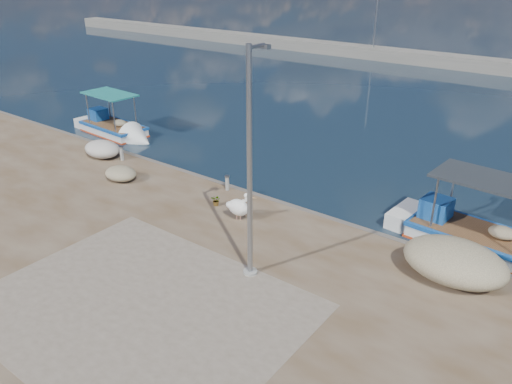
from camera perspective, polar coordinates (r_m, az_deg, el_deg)
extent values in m
plane|color=#162635|center=(17.39, -7.65, -8.13)|extent=(1400.00, 1400.00, 0.00)
cube|color=brown|center=(14.57, -25.08, -16.99)|extent=(44.00, 22.00, 0.50)
cube|color=gray|center=(14.88, -13.14, -12.69)|extent=(9.00, 7.00, 0.01)
cube|color=gray|center=(51.98, 25.51, 12.87)|extent=(120.00, 2.20, 1.20)
cylinder|color=gray|center=(55.22, 13.54, 18.71)|extent=(0.16, 0.16, 7.00)
cube|color=white|center=(31.24, -15.90, 6.59)|extent=(5.99, 2.25, 0.96)
cube|color=#174C99|center=(31.11, -15.99, 7.34)|extent=(4.35, 2.22, 0.14)
cube|color=#AC3615|center=(31.26, -15.89, 6.49)|extent=(4.34, 2.20, 0.12)
cube|color=#174C99|center=(32.20, -17.60, 8.48)|extent=(0.96, 0.96, 0.71)
cube|color=#1C7170|center=(30.63, -16.41, 10.69)|extent=(3.34, 2.01, 0.08)
cube|color=white|center=(19.84, 23.80, -5.49)|extent=(6.64, 2.61, 1.06)
cube|color=#174C99|center=(19.62, 24.04, -4.29)|extent=(4.83, 2.54, 0.16)
cube|color=#AC3615|center=(19.87, 23.77, -5.65)|extent=(4.83, 2.52, 0.13)
cube|color=#174C99|center=(19.84, 19.90, -1.75)|extent=(1.08, 1.08, 0.78)
cube|color=#22262C|center=(18.77, 25.12, 1.25)|extent=(3.72, 2.29, 0.09)
cylinder|color=tan|center=(18.90, -2.21, -2.76)|extent=(0.04, 0.04, 0.29)
cylinder|color=tan|center=(18.85, -1.79, -2.83)|extent=(0.04, 0.04, 0.29)
ellipsoid|color=white|center=(18.70, -2.02, -1.77)|extent=(1.00, 0.79, 0.63)
cylinder|color=white|center=(18.47, -1.25, -1.03)|extent=(0.23, 0.17, 0.53)
sphere|color=white|center=(18.36, -1.13, -0.40)|extent=(0.18, 0.18, 0.18)
cone|color=#DF9C56|center=(18.31, -0.52, -0.62)|extent=(0.43, 0.22, 0.13)
cylinder|color=gray|center=(14.21, -0.74, 2.49)|extent=(0.16, 0.16, 7.00)
cylinder|color=gray|center=(15.86, -0.67, -9.10)|extent=(0.44, 0.44, 0.10)
cube|color=gray|center=(13.81, 0.90, 16.29)|extent=(0.35, 0.18, 0.12)
cylinder|color=gray|center=(21.25, -3.30, 1.02)|extent=(0.16, 0.16, 0.64)
cylinder|color=gray|center=(21.12, -3.32, 1.81)|extent=(0.22, 0.22, 0.05)
cylinder|color=gray|center=(25.32, -15.10, 4.27)|extent=(0.18, 0.18, 0.69)
cylinder|color=gray|center=(25.21, -15.18, 5.01)|extent=(0.24, 0.24, 0.06)
imported|color=#33722D|center=(19.98, -4.55, -0.95)|extent=(0.44, 0.39, 0.45)
ellipsoid|color=#C7BA93|center=(16.45, 21.76, -7.40)|extent=(3.13, 2.24, 1.23)
ellipsoid|color=#C7BA93|center=(23.03, -15.20, 2.05)|extent=(1.55, 1.21, 0.60)
ellipsoid|color=silver|center=(26.01, -17.17, 4.71)|extent=(2.00, 1.45, 0.82)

